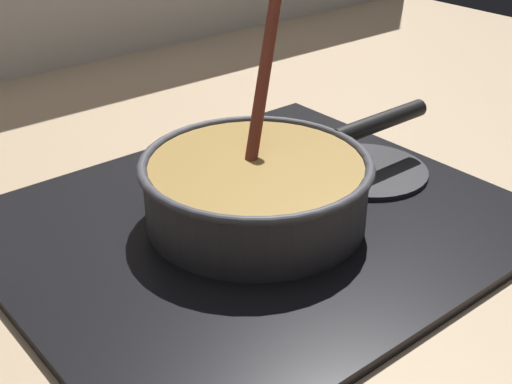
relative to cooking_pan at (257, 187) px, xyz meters
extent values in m
cube|color=#9E8466|center=(-0.13, -0.11, -0.07)|extent=(2.40, 1.60, 0.04)
cube|color=black|center=(0.00, 0.00, -0.05)|extent=(0.56, 0.48, 0.01)
torus|color=#592D0C|center=(0.00, 0.00, -0.04)|extent=(0.16, 0.16, 0.01)
cylinder|color=#262628|center=(0.18, 0.00, -0.04)|extent=(0.15, 0.15, 0.01)
cylinder|color=#38383D|center=(0.00, 0.00, -0.01)|extent=(0.25, 0.25, 0.07)
cylinder|color=olive|center=(0.00, 0.00, 0.00)|extent=(0.23, 0.23, 0.06)
torus|color=#38383D|center=(0.00, 0.00, 0.03)|extent=(0.26, 0.26, 0.01)
cylinder|color=black|center=(0.20, 0.00, 0.02)|extent=(0.15, 0.02, 0.02)
cylinder|color=#EDD88C|center=(-0.03, 0.07, 0.02)|extent=(0.03, 0.03, 0.01)
cylinder|color=#EDD88C|center=(0.01, 0.01, 0.02)|extent=(0.03, 0.03, 0.01)
cylinder|color=#E5CC7A|center=(0.08, -0.04, 0.02)|extent=(0.04, 0.04, 0.01)
cylinder|color=beige|center=(0.03, -0.04, 0.02)|extent=(0.03, 0.03, 0.01)
cylinder|color=beige|center=(0.09, 0.00, 0.02)|extent=(0.03, 0.03, 0.01)
cylinder|color=#EDD88C|center=(-0.08, 0.05, 0.02)|extent=(0.03, 0.03, 0.01)
cylinder|color=maroon|center=(0.05, 0.05, 0.13)|extent=(0.14, 0.10, 0.25)
cube|color=brown|center=(-0.01, 0.01, 0.01)|extent=(0.05, 0.05, 0.01)
camera|label=1|loc=(-0.43, -0.52, 0.35)|focal=48.37mm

